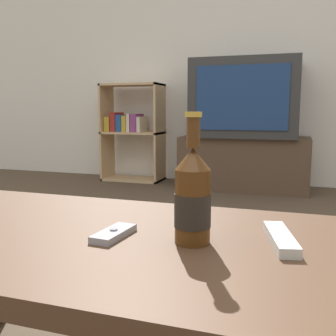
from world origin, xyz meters
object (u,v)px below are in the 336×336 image
object	(u,v)px
tv_stand	(244,163)
bookshelf	(130,129)
remote_control	(281,238)
beer_bottle	(192,197)
cell_phone	(114,233)
television	(246,99)

from	to	relation	value
tv_stand	bookshelf	size ratio (longest dim) A/B	1.17
remote_control	beer_bottle	bearing A→B (deg)	-176.35
cell_phone	remote_control	size ratio (longest dim) A/B	0.67
beer_bottle	remote_control	bearing A→B (deg)	17.13
bookshelf	tv_stand	bearing A→B (deg)	-4.88
cell_phone	television	bearing A→B (deg)	96.85
tv_stand	bookshelf	distance (m)	1.15
television	beer_bottle	xyz separation A→B (m)	(0.24, -2.71, -0.26)
bookshelf	beer_bottle	distance (m)	3.12
tv_stand	television	world-z (taller)	television
beer_bottle	remote_control	distance (m)	0.19
bookshelf	remote_control	distance (m)	3.15
tv_stand	bookshelf	bearing A→B (deg)	175.12
cell_phone	beer_bottle	bearing A→B (deg)	10.15
bookshelf	beer_bottle	size ratio (longest dim) A/B	3.66
tv_stand	cell_phone	size ratio (longest dim) A/B	9.09
tv_stand	bookshelf	xyz separation A→B (m)	(-1.12, 0.10, 0.27)
remote_control	tv_stand	bearing A→B (deg)	85.16
bookshelf	beer_bottle	world-z (taller)	bookshelf
cell_phone	tv_stand	bearing A→B (deg)	96.85
beer_bottle	cell_phone	world-z (taller)	beer_bottle
television	cell_phone	world-z (taller)	television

